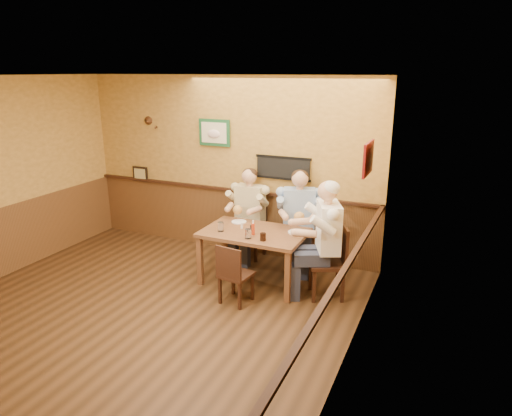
{
  "coord_description": "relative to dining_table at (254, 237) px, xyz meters",
  "views": [
    {
      "loc": [
        3.31,
        -3.87,
        2.86
      ],
      "look_at": [
        0.96,
        1.45,
        1.1
      ],
      "focal_mm": 32.0,
      "sensor_mm": 36.0,
      "label": 1
    }
  ],
  "objects": [
    {
      "name": "diner_white_elder",
      "position": [
        1.04,
        -0.01,
        0.04
      ],
      "size": [
        0.85,
        0.85,
        1.4
      ],
      "primitive_type": null,
      "rotation": [
        0.0,
        0.0,
        -1.14
      ],
      "color": "white",
      "rests_on": "ground"
    },
    {
      "name": "chair_back_left",
      "position": [
        -0.42,
        0.79,
        -0.21
      ],
      "size": [
        0.42,
        0.42,
        0.9
      ],
      "primitive_type": null,
      "rotation": [
        0.0,
        0.0,
        -0.01
      ],
      "color": "#371E11",
      "rests_on": "ground"
    },
    {
      "name": "chair_near_side",
      "position": [
        0.04,
        -0.64,
        -0.26
      ],
      "size": [
        0.42,
        0.42,
        0.8
      ],
      "primitive_type": null,
      "rotation": [
        0.0,
        0.0,
        3.01
      ],
      "color": "#371E11",
      "rests_on": "ground"
    },
    {
      "name": "salt_shaker",
      "position": [
        -0.2,
        0.03,
        0.13
      ],
      "size": [
        0.04,
        0.04,
        0.08
      ],
      "primitive_type": "cylinder",
      "rotation": [
        0.0,
        0.0,
        0.38
      ],
      "color": "silver",
      "rests_on": "dining_table"
    },
    {
      "name": "dining_table",
      "position": [
        0.0,
        0.0,
        0.0
      ],
      "size": [
        1.4,
        0.9,
        0.75
      ],
      "color": "brown",
      "rests_on": "ground"
    },
    {
      "name": "hot_sauce_bottle",
      "position": [
        0.04,
        -0.13,
        0.18
      ],
      "size": [
        0.06,
        0.06,
        0.18
      ],
      "primitive_type": "cylinder",
      "rotation": [
        0.0,
        0.0,
        -0.43
      ],
      "color": "red",
      "rests_on": "dining_table"
    },
    {
      "name": "pepper_shaker",
      "position": [
        -0.03,
        -0.02,
        0.14
      ],
      "size": [
        0.04,
        0.04,
        0.09
      ],
      "primitive_type": "cylinder",
      "rotation": [
        0.0,
        0.0,
        -0.24
      ],
      "color": "black",
      "rests_on": "dining_table"
    },
    {
      "name": "water_glass_mid",
      "position": [
        0.04,
        -0.29,
        0.16
      ],
      "size": [
        0.1,
        0.1,
        0.13
      ],
      "primitive_type": "cylinder",
      "rotation": [
        0.0,
        0.0,
        0.19
      ],
      "color": "silver",
      "rests_on": "dining_table"
    },
    {
      "name": "chair_right_end",
      "position": [
        1.04,
        -0.01,
        -0.17
      ],
      "size": [
        0.6,
        0.6,
        0.98
      ],
      "primitive_type": null,
      "rotation": [
        0.0,
        0.0,
        -1.14
      ],
      "color": "#371E11",
      "rests_on": "ground"
    },
    {
      "name": "diner_blue_polo",
      "position": [
        0.4,
        0.71,
        0.02
      ],
      "size": [
        0.79,
        0.79,
        1.35
      ],
      "primitive_type": null,
      "rotation": [
        0.0,
        0.0,
        0.32
      ],
      "color": "#8DAAD3",
      "rests_on": "ground"
    },
    {
      "name": "chair_back_right",
      "position": [
        0.4,
        0.71,
        -0.19
      ],
      "size": [
        0.55,
        0.55,
        0.94
      ],
      "primitive_type": null,
      "rotation": [
        0.0,
        0.0,
        0.32
      ],
      "color": "#371E11",
      "rests_on": "ground"
    },
    {
      "name": "plate_far_right",
      "position": [
        0.57,
        0.17,
        0.1
      ],
      "size": [
        0.28,
        0.28,
        0.02
      ],
      "primitive_type": "cylinder",
      "rotation": [
        0.0,
        0.0,
        0.12
      ],
      "color": "silver",
      "rests_on": "dining_table"
    },
    {
      "name": "diner_tan_shirt",
      "position": [
        -0.42,
        0.79,
        -0.01
      ],
      "size": [
        0.6,
        0.6,
        1.29
      ],
      "primitive_type": null,
      "rotation": [
        0.0,
        0.0,
        -0.01
      ],
      "color": "beige",
      "rests_on": "ground"
    },
    {
      "name": "plate_far_left",
      "position": [
        -0.36,
        0.26,
        0.1
      ],
      "size": [
        0.29,
        0.29,
        0.01
      ],
      "primitive_type": "cylinder",
      "rotation": [
        0.0,
        0.0,
        0.42
      ],
      "color": "silver",
      "rests_on": "dining_table"
    },
    {
      "name": "room",
      "position": [
        -0.78,
        -1.33,
        1.03
      ],
      "size": [
        5.02,
        5.03,
        2.81
      ],
      "color": "#34200F",
      "rests_on": "ground"
    },
    {
      "name": "water_glass_left",
      "position": [
        -0.42,
        -0.19,
        0.16
      ],
      "size": [
        0.11,
        0.11,
        0.13
      ],
      "primitive_type": "cylinder",
      "rotation": [
        0.0,
        0.0,
        0.42
      ],
      "color": "white",
      "rests_on": "dining_table"
    },
    {
      "name": "cola_tumbler",
      "position": [
        0.25,
        -0.28,
        0.14
      ],
      "size": [
        0.09,
        0.09,
        0.1
      ],
      "primitive_type": "cylinder",
      "rotation": [
        0.0,
        0.0,
        -0.26
      ],
      "color": "black",
      "rests_on": "dining_table"
    }
  ]
}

